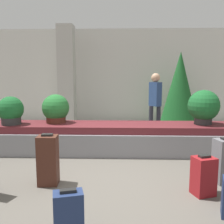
{
  "coord_description": "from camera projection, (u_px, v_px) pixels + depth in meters",
  "views": [
    {
      "loc": [
        0.17,
        -3.61,
        1.55
      ],
      "look_at": [
        0.0,
        1.52,
        0.84
      ],
      "focal_mm": 40.0,
      "sensor_mm": 36.0,
      "label": 1
    }
  ],
  "objects": [
    {
      "name": "suitcase_2",
      "position": [
        48.0,
        160.0,
        3.61
      ],
      "size": [
        0.29,
        0.26,
        0.75
      ],
      "rotation": [
        0.0,
        0.0,
        0.06
      ],
      "color": "#472319",
      "rests_on": "ground_plane"
    },
    {
      "name": "decorated_tree",
      "position": [
        180.0,
        87.0,
        7.72
      ],
      "size": [
        1.14,
        1.14,
        2.34
      ],
      "color": "#4C331E",
      "rests_on": "ground_plane"
    },
    {
      "name": "back_wall",
      "position": [
        115.0,
        76.0,
        8.71
      ],
      "size": [
        18.0,
        0.06,
        3.2
      ],
      "color": "silver",
      "rests_on": "ground_plane"
    },
    {
      "name": "potted_plant_0",
      "position": [
        56.0,
        109.0,
        5.32
      ],
      "size": [
        0.58,
        0.58,
        0.61
      ],
      "color": "#4C2319",
      "rests_on": "carousel"
    },
    {
      "name": "potted_plant_2",
      "position": [
        11.0,
        111.0,
        5.12
      ],
      "size": [
        0.52,
        0.52,
        0.58
      ],
      "color": "#2D2D2D",
      "rests_on": "carousel"
    },
    {
      "name": "suitcase_3",
      "position": [
        69.0,
        214.0,
        2.44
      ],
      "size": [
        0.33,
        0.25,
        0.48
      ],
      "rotation": [
        0.0,
        0.0,
        0.26
      ],
      "color": "navy",
      "rests_on": "ground_plane"
    },
    {
      "name": "suitcase_1",
      "position": [
        204.0,
        176.0,
        3.3
      ],
      "size": [
        0.33,
        0.3,
        0.54
      ],
      "rotation": [
        0.0,
        0.0,
        0.32
      ],
      "color": "maroon",
      "rests_on": "ground_plane"
    },
    {
      "name": "potted_plant_1",
      "position": [
        204.0,
        107.0,
        5.14
      ],
      "size": [
        0.64,
        0.64,
        0.71
      ],
      "color": "#2D2D2D",
      "rests_on": "carousel"
    },
    {
      "name": "traveler_0",
      "position": [
        155.0,
        99.0,
        6.62
      ],
      "size": [
        0.32,
        0.37,
        1.66
      ],
      "rotation": [
        0.0,
        0.0,
        2.14
      ],
      "color": "#282833",
      "rests_on": "ground_plane"
    },
    {
      "name": "pillar",
      "position": [
        67.0,
        76.0,
        8.11
      ],
      "size": [
        0.51,
        0.51,
        3.2
      ],
      "color": "beige",
      "rests_on": "ground_plane"
    },
    {
      "name": "ground_plane",
      "position": [
        109.0,
        180.0,
        3.79
      ],
      "size": [
        18.0,
        18.0,
        0.0
      ],
      "primitive_type": "plane",
      "color": "#59544C"
    },
    {
      "name": "carousel",
      "position": [
        112.0,
        138.0,
        5.26
      ],
      "size": [
        6.91,
        0.99,
        0.59
      ],
      "color": "gray",
      "rests_on": "ground_plane"
    }
  ]
}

